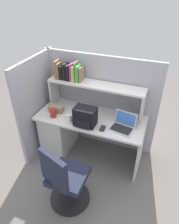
{
  "coord_description": "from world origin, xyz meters",
  "views": [
    {
      "loc": [
        0.91,
        -2.39,
        2.5
      ],
      "look_at": [
        0.0,
        -0.05,
        0.85
      ],
      "focal_mm": 33.86,
      "sensor_mm": 36.0,
      "label": 1
    }
  ],
  "objects_px": {
    "backpack": "(85,117)",
    "tissue_box": "(56,109)",
    "snack_canister": "(53,113)",
    "laptop": "(123,125)",
    "paper_cup": "(69,118)",
    "office_chair": "(65,182)",
    "computer_mouse": "(103,128)"
  },
  "relations": [
    {
      "from": "backpack",
      "to": "paper_cup",
      "type": "bearing_deg",
      "value": -176.84
    },
    {
      "from": "backpack",
      "to": "tissue_box",
      "type": "distance_m",
      "value": 0.57
    },
    {
      "from": "computer_mouse",
      "to": "paper_cup",
      "type": "distance_m",
      "value": 0.5
    },
    {
      "from": "tissue_box",
      "to": "office_chair",
      "type": "distance_m",
      "value": 1.14
    },
    {
      "from": "backpack",
      "to": "tissue_box",
      "type": "bearing_deg",
      "value": 164.35
    },
    {
      "from": "snack_canister",
      "to": "computer_mouse",
      "type": "bearing_deg",
      "value": -2.14
    },
    {
      "from": "laptop",
      "to": "paper_cup",
      "type": "xyz_separation_m",
      "value": [
        -0.75,
        -0.12,
        0.0
      ]
    },
    {
      "from": "laptop",
      "to": "snack_canister",
      "type": "relative_size",
      "value": 2.84
    },
    {
      "from": "paper_cup",
      "to": "office_chair",
      "type": "distance_m",
      "value": 0.88
    },
    {
      "from": "tissue_box",
      "to": "office_chair",
      "type": "xyz_separation_m",
      "value": [
        0.58,
        -0.9,
        -0.39
      ]
    },
    {
      "from": "paper_cup",
      "to": "tissue_box",
      "type": "relative_size",
      "value": 0.5
    },
    {
      "from": "paper_cup",
      "to": "tissue_box",
      "type": "distance_m",
      "value": 0.34
    },
    {
      "from": "paper_cup",
      "to": "snack_canister",
      "type": "relative_size",
      "value": 0.88
    },
    {
      "from": "tissue_box",
      "to": "laptop",
      "type": "bearing_deg",
      "value": -3.74
    },
    {
      "from": "laptop",
      "to": "snack_canister",
      "type": "distance_m",
      "value": 1.03
    },
    {
      "from": "laptop",
      "to": "tissue_box",
      "type": "bearing_deg",
      "value": 177.59
    },
    {
      "from": "laptop",
      "to": "paper_cup",
      "type": "distance_m",
      "value": 0.76
    },
    {
      "from": "computer_mouse",
      "to": "office_chair",
      "type": "height_order",
      "value": "office_chair"
    },
    {
      "from": "laptop",
      "to": "tissue_box",
      "type": "distance_m",
      "value": 1.05
    },
    {
      "from": "paper_cup",
      "to": "office_chair",
      "type": "bearing_deg",
      "value": -69.05
    },
    {
      "from": "office_chair",
      "to": "paper_cup",
      "type": "bearing_deg",
      "value": -48.91
    },
    {
      "from": "computer_mouse",
      "to": "snack_canister",
      "type": "distance_m",
      "value": 0.77
    },
    {
      "from": "tissue_box",
      "to": "snack_canister",
      "type": "height_order",
      "value": "snack_canister"
    },
    {
      "from": "paper_cup",
      "to": "computer_mouse",
      "type": "bearing_deg",
      "value": -0.9
    },
    {
      "from": "backpack",
      "to": "computer_mouse",
      "type": "relative_size",
      "value": 2.88
    },
    {
      "from": "backpack",
      "to": "tissue_box",
      "type": "xyz_separation_m",
      "value": [
        -0.54,
        0.15,
        -0.08
      ]
    },
    {
      "from": "laptop",
      "to": "paper_cup",
      "type": "relative_size",
      "value": 3.21
    },
    {
      "from": "office_chair",
      "to": "laptop",
      "type": "bearing_deg",
      "value": -98.85
    },
    {
      "from": "backpack",
      "to": "computer_mouse",
      "type": "bearing_deg",
      "value": -4.58
    },
    {
      "from": "laptop",
      "to": "computer_mouse",
      "type": "height_order",
      "value": "laptop"
    },
    {
      "from": "computer_mouse",
      "to": "paper_cup",
      "type": "relative_size",
      "value": 0.95
    },
    {
      "from": "tissue_box",
      "to": "snack_canister",
      "type": "relative_size",
      "value": 1.79
    }
  ]
}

